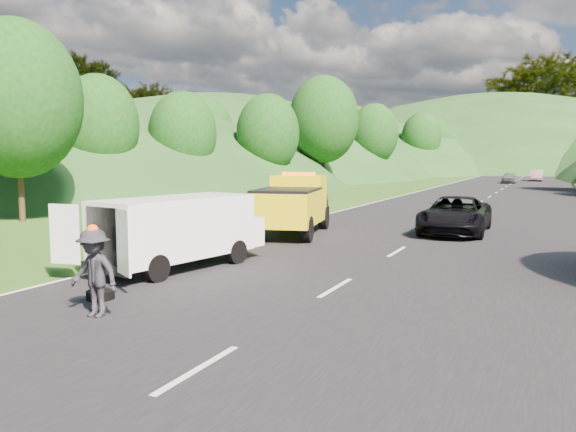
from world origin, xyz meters
The scene contains 14 objects.
ground centered at (0.00, 0.00, 0.00)m, with size 320.00×320.00×0.00m, color #38661E.
road_surface centered at (3.00, 40.00, 0.01)m, with size 14.00×200.00×0.02m, color black.
tree_line_left centered at (-19.00, 60.00, 0.00)m, with size 14.00×140.00×14.00m, color #235B1A, non-canonical shape.
hills_backdrop centered at (6.50, 134.70, 0.00)m, with size 201.00×288.60×44.00m, color #2D5B23, non-canonical shape.
tow_truck centered at (-2.11, 6.49, 1.28)m, with size 3.53×6.45×2.63m.
white_van centered at (-2.04, -1.58, 1.20)m, with size 3.60×6.33×2.12m.
woman centered at (-3.94, 0.30, 0.00)m, with size 0.60×0.44×1.64m, color white.
child centered at (-2.96, -1.35, 0.00)m, with size 0.54×0.42×1.12m, color tan.
worker centered at (-0.57, -6.50, 0.00)m, with size 1.17×0.67×1.82m, color #222227.
suitcase centered at (-5.17, 0.84, 0.27)m, with size 0.33×0.18×0.53m, color #514F3D.
spare_tire centered at (-1.50, -5.38, 0.00)m, with size 0.64×0.64×0.20m, color black.
passing_suv centered at (4.05, 9.74, 0.00)m, with size 2.63×5.70×1.58m, color black.
dist_car_a centered at (2.61, 60.74, 0.00)m, with size 1.63×4.05×1.38m, color #48494D.
dist_car_b centered at (5.51, 69.49, 0.00)m, with size 1.60×4.59×1.51m, color #835766.
Camera 1 is at (7.85, -14.96, 3.28)m, focal length 35.00 mm.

